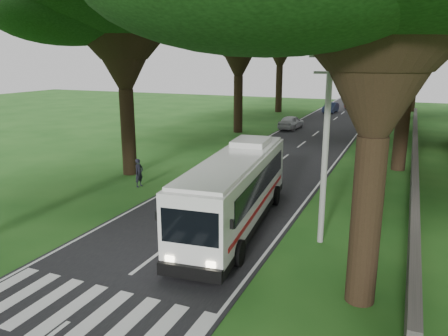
{
  "coord_description": "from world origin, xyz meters",
  "views": [
    {
      "loc": [
        8.4,
        -10.86,
        7.35
      ],
      "look_at": [
        0.43,
        7.8,
        2.2
      ],
      "focal_mm": 35.0,
      "sensor_mm": 36.0,
      "label": 1
    }
  ],
  "objects_px": {
    "pedestrian": "(139,173)",
    "pole_mid": "(372,98)",
    "coach_bus": "(236,189)",
    "distant_car_a": "(291,122)",
    "distant_car_c": "(355,104)",
    "pole_near": "(326,142)",
    "distant_car_b": "(331,107)",
    "pole_far": "(387,85)"
  },
  "relations": [
    {
      "from": "pedestrian",
      "to": "pole_mid",
      "type": "bearing_deg",
      "value": -27.7
    },
    {
      "from": "coach_bus",
      "to": "distant_car_a",
      "type": "distance_m",
      "value": 28.04
    },
    {
      "from": "pole_mid",
      "to": "distant_car_c",
      "type": "distance_m",
      "value": 31.17
    },
    {
      "from": "pole_mid",
      "to": "pole_near",
      "type": "bearing_deg",
      "value": -90.0
    },
    {
      "from": "distant_car_b",
      "to": "coach_bus",
      "type": "bearing_deg",
      "value": -82.39
    },
    {
      "from": "pole_mid",
      "to": "distant_car_c",
      "type": "height_order",
      "value": "pole_mid"
    },
    {
      "from": "pole_mid",
      "to": "coach_bus",
      "type": "relative_size",
      "value": 0.72
    },
    {
      "from": "pole_near",
      "to": "pole_far",
      "type": "distance_m",
      "value": 40.0
    },
    {
      "from": "pole_near",
      "to": "pedestrian",
      "type": "height_order",
      "value": "pole_near"
    },
    {
      "from": "coach_bus",
      "to": "pedestrian",
      "type": "distance_m",
      "value": 8.31
    },
    {
      "from": "pedestrian",
      "to": "pole_near",
      "type": "bearing_deg",
      "value": -101.3
    },
    {
      "from": "pole_near",
      "to": "pole_mid",
      "type": "distance_m",
      "value": 20.0
    },
    {
      "from": "pole_mid",
      "to": "pedestrian",
      "type": "bearing_deg",
      "value": -124.82
    },
    {
      "from": "pole_mid",
      "to": "distant_car_a",
      "type": "bearing_deg",
      "value": 137.26
    },
    {
      "from": "coach_bus",
      "to": "distant_car_b",
      "type": "xyz_separation_m",
      "value": [
        -3.34,
        43.78,
        -1.03
      ]
    },
    {
      "from": "pole_near",
      "to": "pedestrian",
      "type": "xyz_separation_m",
      "value": [
        -11.29,
        3.76,
        -3.35
      ]
    },
    {
      "from": "distant_car_c",
      "to": "pedestrian",
      "type": "relative_size",
      "value": 2.73
    },
    {
      "from": "coach_bus",
      "to": "pedestrian",
      "type": "bearing_deg",
      "value": 148.88
    },
    {
      "from": "distant_car_b",
      "to": "pole_far",
      "type": "bearing_deg",
      "value": -25.93
    },
    {
      "from": "pole_far",
      "to": "distant_car_b",
      "type": "bearing_deg",
      "value": 150.82
    },
    {
      "from": "distant_car_c",
      "to": "pedestrian",
      "type": "xyz_separation_m",
      "value": [
        -6.59,
        -46.85,
        0.14
      ]
    },
    {
      "from": "pole_near",
      "to": "pole_mid",
      "type": "height_order",
      "value": "same"
    },
    {
      "from": "coach_bus",
      "to": "pedestrian",
      "type": "relative_size",
      "value": 6.68
    },
    {
      "from": "pole_mid",
      "to": "pole_far",
      "type": "bearing_deg",
      "value": 90.0
    },
    {
      "from": "distant_car_b",
      "to": "pedestrian",
      "type": "relative_size",
      "value": 2.47
    },
    {
      "from": "pedestrian",
      "to": "distant_car_a",
      "type": "bearing_deg",
      "value": 0.51
    },
    {
      "from": "coach_bus",
      "to": "distant_car_c",
      "type": "xyz_separation_m",
      "value": [
        -0.88,
        50.39,
        -1.04
      ]
    },
    {
      "from": "pole_near",
      "to": "pole_mid",
      "type": "xyz_separation_m",
      "value": [
        0.0,
        20.0,
        0.0
      ]
    },
    {
      "from": "pole_far",
      "to": "distant_car_c",
      "type": "height_order",
      "value": "pole_far"
    },
    {
      "from": "distant_car_a",
      "to": "distant_car_c",
      "type": "xyz_separation_m",
      "value": [
        3.8,
        22.76,
        -0.06
      ]
    },
    {
      "from": "pole_near",
      "to": "distant_car_a",
      "type": "distance_m",
      "value": 29.32
    },
    {
      "from": "distant_car_a",
      "to": "distant_car_c",
      "type": "height_order",
      "value": "distant_car_a"
    },
    {
      "from": "pole_far",
      "to": "coach_bus",
      "type": "distance_m",
      "value": 40.03
    },
    {
      "from": "distant_car_b",
      "to": "distant_car_c",
      "type": "xyz_separation_m",
      "value": [
        2.47,
        6.61,
        -0.02
      ]
    },
    {
      "from": "coach_bus",
      "to": "distant_car_b",
      "type": "distance_m",
      "value": 43.91
    },
    {
      "from": "pole_far",
      "to": "pole_near",
      "type": "bearing_deg",
      "value": -90.0
    },
    {
      "from": "coach_bus",
      "to": "distant_car_a",
      "type": "relative_size",
      "value": 2.62
    },
    {
      "from": "pole_near",
      "to": "coach_bus",
      "type": "xyz_separation_m",
      "value": [
        -3.82,
        0.23,
        -2.45
      ]
    },
    {
      "from": "distant_car_b",
      "to": "pedestrian",
      "type": "distance_m",
      "value": 40.45
    },
    {
      "from": "distant_car_a",
      "to": "pedestrian",
      "type": "height_order",
      "value": "pedestrian"
    },
    {
      "from": "pole_mid",
      "to": "pedestrian",
      "type": "relative_size",
      "value": 4.81
    },
    {
      "from": "pedestrian",
      "to": "coach_bus",
      "type": "bearing_deg",
      "value": -108.21
    }
  ]
}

